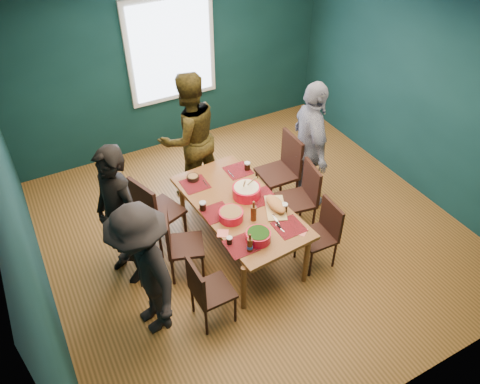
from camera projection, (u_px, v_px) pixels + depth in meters
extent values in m
cube|color=#9C632D|center=(253.00, 231.00, 6.07)|extent=(5.00, 5.00, 0.01)
cube|color=silver|center=(258.00, 23.00, 4.36)|extent=(5.00, 5.00, 0.01)
cube|color=#113638|center=(20.00, 216.00, 4.29)|extent=(0.01, 5.00, 2.70)
cube|color=#113638|center=(420.00, 94.00, 6.13)|extent=(0.01, 5.00, 2.70)
cube|color=#113638|center=(171.00, 62.00, 6.91)|extent=(5.00, 0.01, 2.70)
cube|color=#113638|center=(421.00, 306.00, 3.51)|extent=(5.00, 0.01, 2.70)
cube|color=silver|center=(171.00, 49.00, 6.77)|extent=(1.35, 0.06, 1.55)
cube|color=brown|center=(239.00, 206.00, 5.44)|extent=(1.04, 1.88, 0.05)
cylinder|color=brown|center=(244.00, 288.00, 4.94)|extent=(0.06, 0.06, 0.64)
cylinder|color=brown|center=(306.00, 261.00, 5.23)|extent=(0.06, 0.06, 0.64)
cylinder|color=brown|center=(182.00, 199.00, 6.08)|extent=(0.06, 0.06, 0.64)
cylinder|color=brown|center=(236.00, 181.00, 6.37)|extent=(0.06, 0.06, 0.64)
cube|color=black|center=(160.00, 212.00, 5.62)|extent=(0.59, 0.59, 0.04)
cube|color=black|center=(143.00, 203.00, 5.32)|extent=(0.19, 0.45, 0.51)
cylinder|color=black|center=(161.00, 244.00, 5.56)|extent=(0.04, 0.04, 0.47)
cylinder|color=black|center=(185.00, 227.00, 5.79)|extent=(0.04, 0.04, 0.47)
cylinder|color=black|center=(140.00, 228.00, 5.77)|extent=(0.04, 0.04, 0.47)
cylinder|color=black|center=(165.00, 212.00, 6.00)|extent=(0.04, 0.04, 0.47)
cube|color=black|center=(186.00, 246.00, 5.28)|extent=(0.51, 0.51, 0.04)
cube|color=black|center=(167.00, 232.00, 5.10)|extent=(0.17, 0.39, 0.44)
cylinder|color=black|center=(173.00, 272.00, 5.27)|extent=(0.03, 0.03, 0.41)
cylinder|color=black|center=(203.00, 268.00, 5.31)|extent=(0.03, 0.03, 0.41)
cylinder|color=black|center=(172.00, 250.00, 5.53)|extent=(0.03, 0.03, 0.41)
cylinder|color=black|center=(200.00, 247.00, 5.57)|extent=(0.03, 0.03, 0.41)
cube|color=black|center=(213.00, 291.00, 4.79)|extent=(0.40, 0.40, 0.04)
cube|color=black|center=(196.00, 283.00, 4.57)|extent=(0.04, 0.39, 0.43)
cylinder|color=black|center=(206.00, 323.00, 4.75)|extent=(0.03, 0.03, 0.40)
cylinder|color=black|center=(235.00, 309.00, 4.88)|extent=(0.03, 0.03, 0.40)
cylinder|color=black|center=(193.00, 299.00, 4.98)|extent=(0.03, 0.03, 0.40)
cylinder|color=black|center=(220.00, 287.00, 5.11)|extent=(0.03, 0.03, 0.40)
cube|color=black|center=(277.00, 174.00, 6.20)|extent=(0.48, 0.48, 0.04)
cube|color=black|center=(292.00, 153.00, 6.10)|extent=(0.06, 0.47, 0.51)
cylinder|color=black|center=(270.00, 202.00, 6.16)|extent=(0.04, 0.04, 0.48)
cylinder|color=black|center=(296.00, 193.00, 6.29)|extent=(0.04, 0.04, 0.48)
cylinder|color=black|center=(256.00, 185.00, 6.43)|extent=(0.04, 0.04, 0.48)
cylinder|color=black|center=(281.00, 177.00, 6.57)|extent=(0.04, 0.04, 0.48)
cube|color=black|center=(296.00, 200.00, 5.84)|extent=(0.49, 0.49, 0.04)
cube|color=black|center=(312.00, 182.00, 5.73)|extent=(0.11, 0.42, 0.46)
cylinder|color=black|center=(287.00, 227.00, 5.82)|extent=(0.03, 0.03, 0.43)
cylinder|color=black|center=(313.00, 221.00, 5.91)|extent=(0.03, 0.03, 0.43)
cylinder|color=black|center=(276.00, 209.00, 6.08)|extent=(0.03, 0.03, 0.43)
cylinder|color=black|center=(302.00, 203.00, 6.17)|extent=(0.03, 0.03, 0.43)
cube|color=black|center=(317.00, 237.00, 5.40)|extent=(0.40, 0.40, 0.04)
cube|color=black|center=(332.00, 218.00, 5.32)|extent=(0.05, 0.39, 0.42)
cylinder|color=black|center=(311.00, 264.00, 5.37)|extent=(0.03, 0.03, 0.39)
cylinder|color=black|center=(334.00, 255.00, 5.48)|extent=(0.03, 0.03, 0.39)
cylinder|color=black|center=(296.00, 245.00, 5.60)|extent=(0.03, 0.03, 0.39)
cylinder|color=black|center=(319.00, 237.00, 5.71)|extent=(0.03, 0.03, 0.39)
imported|color=black|center=(119.00, 217.00, 5.00)|extent=(0.62, 0.74, 1.73)
imported|color=black|center=(189.00, 137.00, 6.16)|extent=(0.94, 0.77, 1.80)
imported|color=silver|center=(310.00, 147.00, 6.00)|extent=(0.72, 1.12, 1.78)
imported|color=black|center=(143.00, 272.00, 4.50)|extent=(0.72, 1.10, 1.59)
cylinder|color=red|center=(231.00, 215.00, 5.20)|extent=(0.28, 0.28, 0.11)
cylinder|color=#5B9937|center=(231.00, 212.00, 5.17)|extent=(0.24, 0.24, 0.02)
cylinder|color=red|center=(246.00, 192.00, 5.50)|extent=(0.33, 0.33, 0.13)
cylinder|color=beige|center=(246.00, 187.00, 5.46)|extent=(0.29, 0.29, 0.02)
cylinder|color=tan|center=(250.00, 183.00, 5.45)|extent=(0.10, 0.18, 0.27)
cylinder|color=tan|center=(244.00, 185.00, 5.42)|extent=(0.08, 0.19, 0.27)
cylinder|color=red|center=(258.00, 237.00, 4.94)|extent=(0.27, 0.27, 0.11)
cylinder|color=#1A4711|center=(258.00, 233.00, 4.91)|extent=(0.24, 0.24, 0.02)
cube|color=tan|center=(275.00, 208.00, 5.36)|extent=(0.38, 0.49, 0.02)
ellipsoid|color=#BF7B44|center=(276.00, 204.00, 5.33)|extent=(0.29, 0.38, 0.10)
cube|color=#B9BAC0|center=(276.00, 219.00, 5.20)|extent=(0.05, 0.18, 0.00)
cylinder|color=black|center=(279.00, 225.00, 5.12)|extent=(0.04, 0.10, 0.02)
sphere|color=#1A5212|center=(280.00, 209.00, 5.26)|extent=(0.03, 0.03, 0.03)
sphere|color=#1A5212|center=(276.00, 204.00, 5.32)|extent=(0.03, 0.03, 0.03)
sphere|color=#1A5212|center=(271.00, 199.00, 5.39)|extent=(0.03, 0.03, 0.03)
cylinder|color=black|center=(193.00, 178.00, 5.77)|extent=(0.15, 0.15, 0.06)
cylinder|color=#5B9937|center=(193.00, 176.00, 5.75)|extent=(0.12, 0.12, 0.01)
cylinder|color=#49220D|center=(250.00, 245.00, 4.80)|extent=(0.06, 0.06, 0.17)
cylinder|color=#49220D|center=(250.00, 237.00, 4.73)|extent=(0.02, 0.02, 0.07)
cylinder|color=blue|center=(250.00, 247.00, 4.82)|extent=(0.06, 0.06, 0.04)
cylinder|color=#49220D|center=(254.00, 213.00, 5.17)|extent=(0.07, 0.07, 0.19)
cylinder|color=#49220D|center=(254.00, 204.00, 5.08)|extent=(0.03, 0.03, 0.07)
cylinder|color=black|center=(229.00, 241.00, 4.91)|extent=(0.06, 0.06, 0.09)
cylinder|color=silver|center=(229.00, 238.00, 4.88)|extent=(0.06, 0.06, 0.01)
cylinder|color=black|center=(284.00, 208.00, 5.30)|extent=(0.07, 0.07, 0.10)
cylinder|color=silver|center=(285.00, 205.00, 5.27)|extent=(0.08, 0.08, 0.02)
cylinder|color=black|center=(247.00, 166.00, 5.92)|extent=(0.07, 0.07, 0.11)
cylinder|color=silver|center=(247.00, 163.00, 5.89)|extent=(0.08, 0.08, 0.02)
cylinder|color=black|center=(203.00, 206.00, 5.32)|extent=(0.08, 0.08, 0.11)
cylinder|color=silver|center=(203.00, 203.00, 5.29)|extent=(0.08, 0.08, 0.02)
cube|color=#FF766B|center=(263.00, 192.00, 5.60)|extent=(0.14, 0.14, 0.00)
cube|color=#FF766B|center=(223.00, 233.00, 5.05)|extent=(0.17, 0.17, 0.00)
cube|color=#FF766B|center=(300.00, 231.00, 5.08)|extent=(0.18, 0.18, 0.00)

